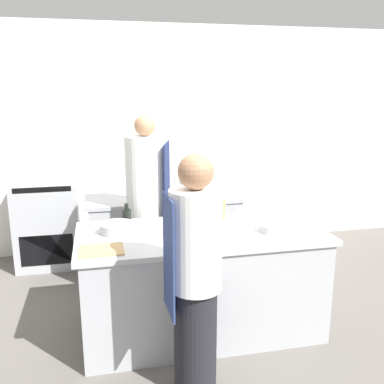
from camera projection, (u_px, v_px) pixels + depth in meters
name	position (u px, v px, depth m)	size (l,w,h in m)	color
ground_plane	(201.00, 328.00, 3.74)	(16.00, 16.00, 0.00)	#605B56
wall_back	(162.00, 140.00, 5.42)	(8.00, 0.06, 2.80)	silver
prep_counter	(201.00, 281.00, 3.63)	(2.03, 0.94, 0.89)	#A8AAAF
pass_counter	(165.00, 235.00, 4.77)	(1.68, 0.64, 0.89)	#A8AAAF
oven_range	(48.00, 223.00, 5.00)	(0.72, 0.61, 1.01)	#A8AAAF
chef_at_prep_near	(195.00, 278.00, 2.80)	(0.36, 0.34, 1.66)	black
chef_at_stove	(147.00, 208.00, 4.20)	(0.45, 0.44, 1.80)	black
bottle_olive_oil	(221.00, 209.00, 3.83)	(0.08, 0.08, 0.25)	#B2A84C
bottle_vinegar	(127.00, 216.00, 3.68)	(0.08, 0.08, 0.19)	black
bottle_wine	(205.00, 224.00, 3.35)	(0.09, 0.09, 0.29)	#19471E
bowl_mixing_large	(272.00, 228.00, 3.50)	(0.19, 0.19, 0.06)	#B7BABC
bowl_prep_small	(118.00, 228.00, 3.48)	(0.28, 0.28, 0.08)	#B7BABC
bowl_ceramic_blue	(201.00, 220.00, 3.71)	(0.17, 0.17, 0.07)	#B7BABC
cup	(174.00, 233.00, 3.36)	(0.09, 0.09, 0.08)	#33477F
cutting_board	(102.00, 250.00, 3.10)	(0.32, 0.26, 0.01)	tan
stockpot	(190.00, 181.00, 4.82)	(0.25, 0.25, 0.25)	#A8AAAF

